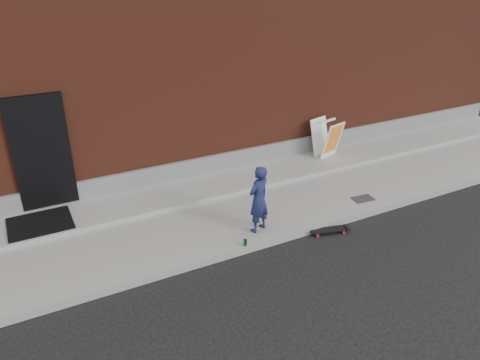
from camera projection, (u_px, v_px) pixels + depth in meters
ground at (234, 258)px, 8.21m from camera, size 80.00×80.00×0.00m
sidewalk at (200, 216)px, 9.38m from camera, size 20.00×3.00×0.15m
apron at (184, 192)px, 10.04m from camera, size 20.00×1.20×0.10m
building at (118, 48)px, 12.71m from camera, size 20.00×8.10×5.00m
child at (259, 199)px, 8.48m from camera, size 0.55×0.46×1.29m
skateboard at (329, 230)px, 8.90m from camera, size 0.79×0.39×0.09m
pizza_sign at (327, 138)px, 11.52m from camera, size 0.69×0.77×0.93m
soda_can at (245, 242)px, 8.26m from camera, size 0.09×0.09×0.12m
doormat at (40, 223)px, 8.74m from camera, size 1.14×0.92×0.03m
utility_plate at (363, 199)px, 9.85m from camera, size 0.48×0.33×0.01m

